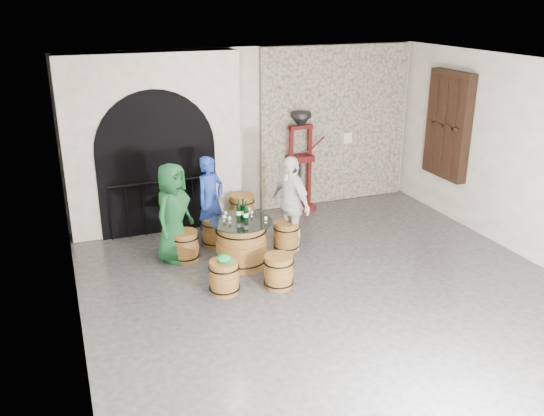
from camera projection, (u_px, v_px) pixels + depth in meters
name	position (u px, v px, depth m)	size (l,w,h in m)	color
ground	(342.00, 302.00, 8.15)	(8.00, 8.00, 0.00)	#2B2B2D
wall_back	(250.00, 132.00, 11.10)	(8.00, 8.00, 0.00)	silver
wall_left	(69.00, 232.00, 6.42)	(8.00, 8.00, 0.00)	silver
ceiling	(354.00, 72.00, 7.04)	(8.00, 8.00, 0.00)	beige
stone_facing_panel	(335.00, 126.00, 11.65)	(3.20, 0.12, 3.18)	tan
arched_opening	(154.00, 145.00, 10.24)	(3.10, 0.60, 3.19)	silver
shuttered_window	(448.00, 125.00, 10.76)	(0.23, 1.10, 2.00)	black
barrel_table	(241.00, 243.00, 9.14)	(0.99, 0.99, 0.76)	brown
barrel_stool_left	(185.00, 246.00, 9.36)	(0.45, 0.45, 0.50)	brown
barrel_stool_far	(215.00, 231.00, 9.94)	(0.45, 0.45, 0.50)	brown
barrel_stool_right	(286.00, 236.00, 9.75)	(0.45, 0.45, 0.50)	brown
barrel_stool_near_right	(279.00, 271.00, 8.49)	(0.45, 0.45, 0.50)	brown
barrel_stool_near_left	(224.00, 277.00, 8.32)	(0.45, 0.45, 0.50)	brown
green_cap	(224.00, 259.00, 8.22)	(0.24, 0.20, 0.11)	#0D973D
person_green	(173.00, 213.00, 9.19)	(0.80, 0.52, 1.64)	#134522
person_blue	(211.00, 201.00, 9.84)	(0.57, 0.37, 1.56)	#1B3396
person_white	(290.00, 204.00, 9.60)	(0.96, 0.40, 1.63)	silver
wine_bottle_left	(239.00, 211.00, 9.04)	(0.08, 0.08, 0.32)	black
wine_bottle_center	(246.00, 213.00, 8.96)	(0.08, 0.08, 0.32)	black
wine_bottle_right	(243.00, 210.00, 9.07)	(0.08, 0.08, 0.32)	black
tasting_glass_a	(230.00, 220.00, 8.91)	(0.05, 0.05, 0.10)	#A45820
tasting_glass_b	(252.00, 214.00, 9.16)	(0.05, 0.05, 0.10)	#A45820
tasting_glass_c	(226.00, 215.00, 9.12)	(0.05, 0.05, 0.10)	#A45820
tasting_glass_d	(249.00, 211.00, 9.30)	(0.05, 0.05, 0.10)	#A45820
tasting_glass_e	(266.00, 220.00, 8.91)	(0.05, 0.05, 0.10)	#A45820
tasting_glass_f	(224.00, 218.00, 8.97)	(0.05, 0.05, 0.10)	#A45820
side_barrel	(242.00, 211.00, 10.68)	(0.48, 0.48, 0.64)	brown
corking_press	(300.00, 154.00, 11.29)	(0.83, 0.50, 1.98)	#4C0F0C
control_box	(347.00, 138.00, 11.75)	(0.18, 0.10, 0.22)	silver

